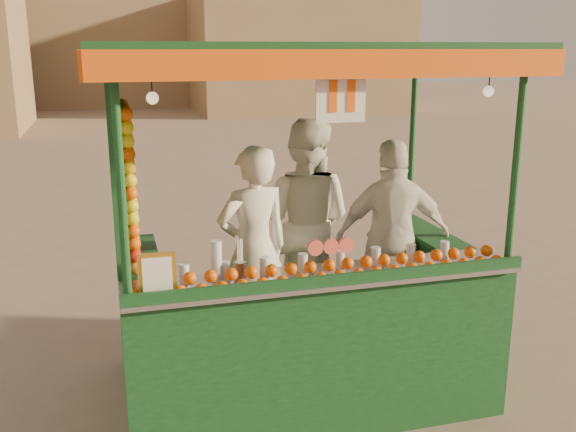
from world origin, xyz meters
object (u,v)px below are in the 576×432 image
object	(u,v)px
vendor_right	(392,239)
vendor_middle	(305,221)
vendor_left	(253,250)
juice_cart	(294,292)

from	to	relation	value
vendor_right	vendor_middle	bearing A→B (deg)	-30.74
vendor_left	vendor_middle	size ratio (longest dim) A/B	0.92
vendor_left	vendor_middle	world-z (taller)	vendor_middle
juice_cart	vendor_right	bearing A→B (deg)	15.92
vendor_left	vendor_right	distance (m)	1.21
vendor_middle	vendor_right	world-z (taller)	vendor_middle
vendor_left	vendor_right	xyz separation A→B (m)	(1.21, -0.04, 0.00)
vendor_middle	juice_cart	bearing A→B (deg)	101.47
juice_cart	vendor_middle	distance (m)	0.92
juice_cart	vendor_middle	bearing A→B (deg)	67.29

